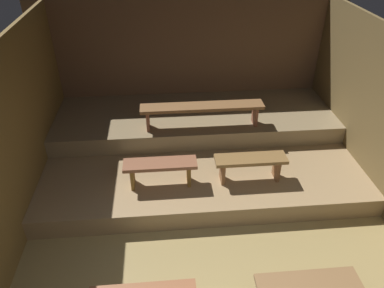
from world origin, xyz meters
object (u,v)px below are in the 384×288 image
Objects in this scene: bench_lower_left at (160,167)px; bench_lower_right at (250,163)px; bench_middle_center at (202,109)px; bench_floor_right at (307,286)px.

bench_lower_right is at bearing 0.00° from bench_lower_left.
bench_lower_left is 1.40m from bench_middle_center.
bench_middle_center reaches higher than bench_lower_right.
bench_lower_left is 0.51× the size of bench_middle_center.
bench_middle_center is (0.74, 1.14, 0.34)m from bench_lower_left.
bench_floor_right is 1.07× the size of bench_lower_left.
bench_lower_right is 1.33m from bench_middle_center.
bench_lower_left reaches higher than bench_floor_right.
bench_middle_center is at bearing 56.78° from bench_lower_left.
bench_lower_left is at bearing 129.28° from bench_floor_right.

